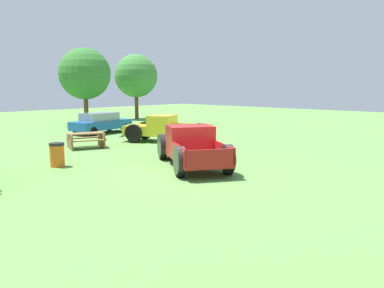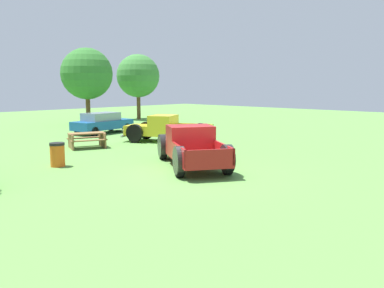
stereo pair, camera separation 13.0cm
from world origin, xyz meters
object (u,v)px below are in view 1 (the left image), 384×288
object	(u,v)px
pickup_truck_behind_left	(161,129)
oak_tree_west	(136,76)
sedan_distant_a	(101,123)
oak_tree_east	(85,74)
picnic_table	(86,138)
pickup_truck_foreground	(190,146)
trash_can	(57,155)

from	to	relation	value
pickup_truck_behind_left	oak_tree_west	distance (m)	16.28
sedan_distant_a	oak_tree_west	bearing A→B (deg)	39.06
pickup_truck_behind_left	oak_tree_east	bearing A→B (deg)	77.66
pickup_truck_behind_left	picnic_table	xyz separation A→B (m)	(-4.16, 1.18, -0.23)
oak_tree_west	picnic_table	bearing A→B (deg)	-137.39
pickup_truck_foreground	trash_can	xyz separation A→B (m)	(-3.87, 3.54, -0.28)
pickup_truck_foreground	trash_can	world-z (taller)	pickup_truck_foreground
sedan_distant_a	oak_tree_west	world-z (taller)	oak_tree_west
picnic_table	oak_tree_east	size ratio (longest dim) A/B	0.36
trash_can	oak_tree_east	size ratio (longest dim) A/B	0.15
trash_can	oak_tree_west	distance (m)	22.83
sedan_distant_a	picnic_table	size ratio (longest dim) A/B	1.99
picnic_table	oak_tree_west	xyz separation A→B (m)	(13.08, 12.03, 3.58)
pickup_truck_foreground	sedan_distant_a	xyz separation A→B (m)	(3.66, 11.67, -0.03)
pickup_truck_foreground	trash_can	size ratio (longest dim) A/B	5.68
oak_tree_east	picnic_table	bearing A→B (deg)	-122.28
oak_tree_west	sedan_distant_a	bearing A→B (deg)	-140.94
picnic_table	oak_tree_west	distance (m)	18.13
picnic_table	oak_tree_west	size ratio (longest dim) A/B	0.36
pickup_truck_foreground	picnic_table	world-z (taller)	pickup_truck_foreground
pickup_truck_foreground	oak_tree_east	bearing A→B (deg)	70.34
pickup_truck_foreground	pickup_truck_behind_left	xyz separation A→B (m)	(3.69, 5.73, -0.04)
picnic_table	oak_tree_east	world-z (taller)	oak_tree_east
trash_can	oak_tree_east	world-z (taller)	oak_tree_east
pickup_truck_behind_left	picnic_table	world-z (taller)	pickup_truck_behind_left
trash_can	oak_tree_west	xyz separation A→B (m)	(16.48, 15.40, 3.60)
sedan_distant_a	pickup_truck_foreground	bearing A→B (deg)	-107.41
pickup_truck_behind_left	sedan_distant_a	world-z (taller)	pickup_truck_behind_left
sedan_distant_a	trash_can	distance (m)	11.09
oak_tree_east	oak_tree_west	size ratio (longest dim) A/B	1.01
pickup_truck_foreground	oak_tree_east	xyz separation A→B (m)	(6.29, 17.60, 3.35)
sedan_distant_a	trash_can	size ratio (longest dim) A/B	4.61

